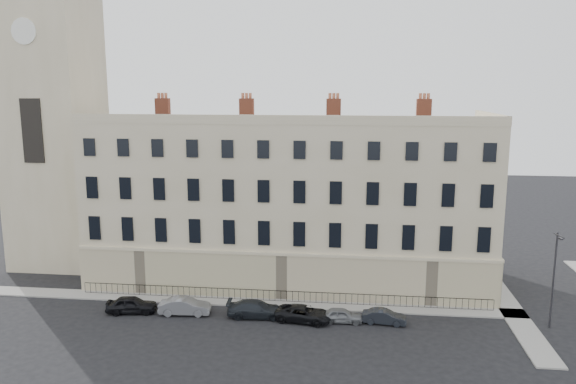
# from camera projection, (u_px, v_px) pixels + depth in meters

# --- Properties ---
(ground) EXTENTS (160.00, 160.00, 0.00)m
(ground) POSITION_uv_depth(u_px,v_px,m) (351.00, 333.00, 41.77)
(ground) COLOR black
(ground) RESTS_ON ground
(terrace) EXTENTS (36.22, 12.22, 17.00)m
(terrace) POSITION_uv_depth(u_px,v_px,m) (290.00, 201.00, 52.75)
(terrace) COLOR #BFB18E
(terrace) RESTS_ON ground
(church_tower) EXTENTS (8.00, 8.13, 44.00)m
(church_tower) POSITION_uv_depth(u_px,v_px,m) (51.00, 80.00, 55.42)
(church_tower) COLOR #BFB18E
(church_tower) RESTS_ON ground
(pavement_terrace) EXTENTS (48.00, 2.00, 0.12)m
(pavement_terrace) POSITION_uv_depth(u_px,v_px,m) (234.00, 301.00, 47.79)
(pavement_terrace) COLOR gray
(pavement_terrace) RESTS_ON ground
(pavement_east_return) EXTENTS (2.00, 24.00, 0.12)m
(pavement_east_return) POSITION_uv_depth(u_px,v_px,m) (504.00, 300.00, 48.08)
(pavement_east_return) COLOR gray
(pavement_east_return) RESTS_ON ground
(railings) EXTENTS (35.00, 0.04, 0.96)m
(railings) POSITION_uv_depth(u_px,v_px,m) (281.00, 296.00, 47.63)
(railings) COLOR black
(railings) RESTS_ON ground
(car_a) EXTENTS (4.24, 2.25, 1.37)m
(car_a) POSITION_uv_depth(u_px,v_px,m) (132.00, 305.00, 45.44)
(car_a) COLOR black
(car_a) RESTS_ON ground
(car_b) EXTENTS (4.23, 1.79, 1.36)m
(car_b) POSITION_uv_depth(u_px,v_px,m) (185.00, 306.00, 45.13)
(car_b) COLOR slate
(car_b) RESTS_ON ground
(car_c) EXTENTS (4.73, 2.18, 1.34)m
(car_c) POSITION_uv_depth(u_px,v_px,m) (256.00, 309.00, 44.60)
(car_c) COLOR black
(car_c) RESTS_ON ground
(car_d) EXTENTS (4.68, 2.68, 1.23)m
(car_d) POSITION_uv_depth(u_px,v_px,m) (304.00, 314.00, 43.79)
(car_d) COLOR black
(car_d) RESTS_ON ground
(car_e) EXTENTS (3.36, 1.44, 1.13)m
(car_e) POSITION_uv_depth(u_px,v_px,m) (342.00, 315.00, 43.62)
(car_e) COLOR slate
(car_e) RESTS_ON ground
(car_f) EXTENTS (3.49, 1.53, 1.12)m
(car_f) POSITION_uv_depth(u_px,v_px,m) (384.00, 317.00, 43.34)
(car_f) COLOR black
(car_f) RESTS_ON ground
(streetlamp) EXTENTS (0.43, 1.61, 7.49)m
(streetlamp) POSITION_uv_depth(u_px,v_px,m) (554.00, 276.00, 41.91)
(streetlamp) COLOR #333338
(streetlamp) RESTS_ON ground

